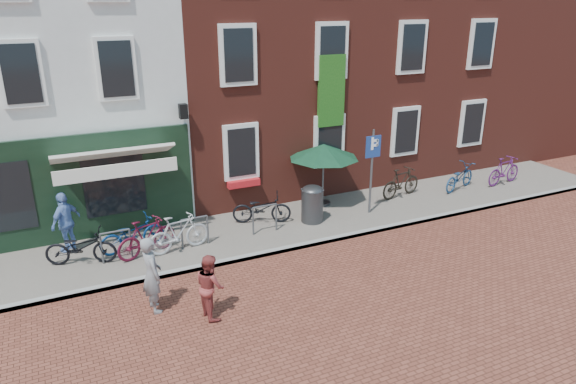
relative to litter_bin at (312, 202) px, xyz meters
name	(u,v)px	position (x,y,z in m)	size (l,w,h in m)	color
ground	(265,257)	(-2.07, -1.33, -0.71)	(80.00, 80.00, 0.00)	brown
sidewalk	(277,227)	(-1.07, 0.17, -0.66)	(24.00, 3.00, 0.10)	slate
building_stucco	(23,61)	(-7.07, 5.67, 3.79)	(8.00, 8.00, 9.00)	silver
building_brick_mid	(238,37)	(-0.07, 5.67, 4.29)	(6.00, 8.00, 10.00)	maroon
building_brick_right	(379,33)	(5.93, 5.67, 4.29)	(6.00, 8.00, 10.00)	maroon
filler_right	(498,41)	(12.43, 5.67, 3.79)	(7.00, 8.00, 9.00)	maroon
litter_bin	(312,202)	(0.00, 0.00, 0.00)	(0.65, 0.65, 1.19)	#3B3B3D
parking_sign	(372,159)	(1.91, -0.16, 1.09)	(0.50, 0.07, 2.61)	#4C4C4F
parasol	(324,149)	(0.93, 1.07, 1.23)	(2.22, 2.22, 2.09)	#4C4C4F
woman	(152,274)	(-5.15, -2.57, 0.14)	(0.62, 0.41, 1.70)	gray
boy	(210,286)	(-4.11, -3.29, -0.01)	(0.68, 0.53, 1.40)	#933734
cafe_person	(66,222)	(-6.61, 1.01, 0.19)	(0.94, 0.39, 1.61)	#6D90D3
bicycle_0	(81,247)	(-6.38, 0.09, -0.16)	(0.59, 1.71, 0.90)	black
bicycle_1	(147,237)	(-4.81, -0.12, -0.12)	(0.47, 1.65, 0.99)	#560F24
bicycle_2	(132,234)	(-5.10, 0.34, -0.16)	(0.59, 1.71, 0.90)	navy
bicycle_3	(179,233)	(-4.01, -0.23, -0.12)	(0.47, 1.65, 0.99)	#B2B2B5
bicycle_4	(262,208)	(-1.37, 0.55, -0.16)	(0.59, 1.71, 0.90)	black
bicycle_5	(401,182)	(3.60, 0.56, -0.12)	(0.47, 1.65, 0.99)	black
bicycle_6	(459,177)	(5.85, 0.29, -0.16)	(0.59, 1.71, 0.90)	navy
bicycle_7	(504,171)	(7.66, 0.05, -0.12)	(0.47, 1.65, 0.99)	#511A55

